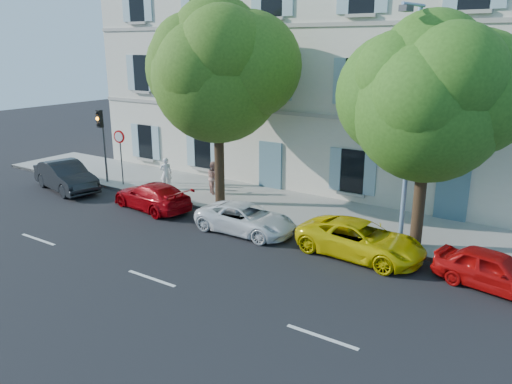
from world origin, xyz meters
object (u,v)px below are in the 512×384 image
Objects in this scene: street_lamp at (409,117)px; tree_right at (428,107)px; tree_left at (218,78)px; pedestrian_b at (214,177)px; road_sign at (120,146)px; car_dark_sedan at (66,176)px; car_yellow_supercar at (361,239)px; car_white_coupe at (246,219)px; pedestrian_a at (166,173)px; car_red_coupe at (152,196)px; car_red_hatchback at (494,271)px; traffic_light at (101,130)px.

tree_right is at bearing 20.45° from street_lamp.
pedestrian_b is (-1.20, 1.07, -4.85)m from tree_left.
tree_right reaches higher than road_sign.
car_dark_sedan is 15.68m from car_yellow_supercar.
pedestrian_b is (-9.75, 1.65, -3.87)m from street_lamp.
car_white_coupe is 7.06m from pedestrian_a.
car_red_hatchback is (14.16, 0.14, -0.01)m from car_red_coupe.
traffic_light reaches higher than pedestrian_b.
tree_right is 4.86× the size of pedestrian_a.
traffic_light is 2.36× the size of pedestrian_a.
road_sign is at bearing -177.02° from tree_left.
tree_left reaches higher than car_red_coupe.
pedestrian_b is at bearing 14.25° from traffic_light.
road_sign is at bearing 179.80° from tree_right.
car_red_coupe is 0.48× the size of tree_left.
car_red_coupe is 2.62× the size of pedestrian_a.
car_yellow_supercar reaches higher than car_red_coupe.
tree_right is 2.75× the size of road_sign.
road_sign is (-3.89, 1.77, 1.59)m from car_red_coupe.
car_yellow_supercar is at bearing -134.94° from tree_right.
road_sign reaches higher than car_red_hatchback.
road_sign is 1.77× the size of pedestrian_a.
road_sign is 2.85m from pedestrian_a.
road_sign is 14.92m from street_lamp.
pedestrian_a is (-12.22, 0.92, -3.86)m from street_lamp.
car_dark_sedan is 2.94m from traffic_light.
car_dark_sedan is 1.59× the size of road_sign.
tree_left reaches higher than pedestrian_a.
tree_right is 16.53m from traffic_light.
tree_left is 5.11m from pedestrian_b.
pedestrian_a is (-1.42, 2.43, 0.34)m from car_red_coupe.
road_sign is 1.80× the size of pedestrian_b.
tree_right is at bearing 71.47° from car_red_hatchback.
tree_left is at bearing 80.33° from car_yellow_supercar.
road_sign is (1.93, 1.99, 1.45)m from car_dark_sedan.
car_white_coupe is at bearing 176.57° from pedestrian_b.
car_dark_sedan is 19.98m from car_red_hatchback.
tree_right is at bearing 107.00° from car_red_coupe.
car_dark_sedan is at bearing -173.56° from tree_right.
car_red_coupe is 5.77m from traffic_light.
traffic_light is 4.20m from pedestrian_a.
traffic_light reaches higher than car_white_coupe.
car_red_coupe reaches higher than car_white_coupe.
car_white_coupe is 7.22m from street_lamp.
tree_left is 2.30× the size of traffic_light.
tree_left reaches higher than car_red_hatchback.
street_lamp is 5.20× the size of pedestrian_b.
street_lamp is at bearing 131.24° from pedestrian_a.
car_dark_sedan is 0.52× the size of tree_left.
pedestrian_a reaches higher than car_red_hatchback.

